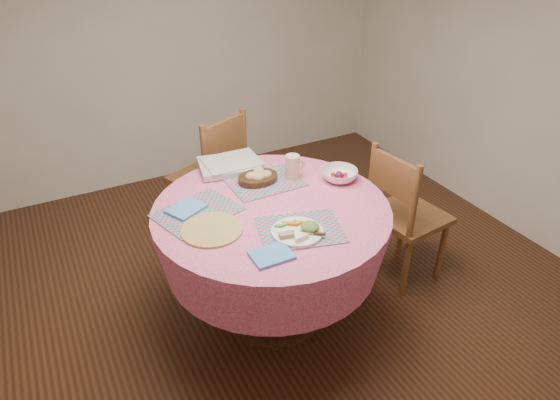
{
  "coord_description": "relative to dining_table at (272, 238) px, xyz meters",
  "views": [
    {
      "loc": [
        -0.98,
        -1.96,
        2.12
      ],
      "look_at": [
        0.05,
        0.0,
        0.78
      ],
      "focal_mm": 32.0,
      "sensor_mm": 36.0,
      "label": 1
    }
  ],
  "objects": [
    {
      "name": "dinner_plate",
      "position": [
        0.01,
        -0.28,
        0.22
      ],
      "size": [
        0.25,
        0.25,
        0.05
      ],
      "rotation": [
        0.0,
        0.0,
        -0.2
      ],
      "color": "white",
      "rests_on": "placemat_front"
    },
    {
      "name": "chair_back",
      "position": [
        0.02,
        0.94,
        -0.06
      ],
      "size": [
        0.57,
        0.56,
        0.95
      ],
      "rotation": [
        0.0,
        0.0,
        3.54
      ],
      "color": "brown",
      "rests_on": "ground"
    },
    {
      "name": "placemat_back",
      "position": [
        0.09,
        0.25,
        0.2
      ],
      "size": [
        0.4,
        0.3,
        0.01
      ],
      "primitive_type": "cube",
      "rotation": [
        0.0,
        0.0,
        0.01
      ],
      "color": "#177983",
      "rests_on": "dining_table"
    },
    {
      "name": "newspaper_stack",
      "position": [
        -0.02,
        0.5,
        0.22
      ],
      "size": [
        0.38,
        0.33,
        0.04
      ],
      "rotation": [
        0.0,
        0.0,
        -0.19
      ],
      "color": "silver",
      "rests_on": "dining_table"
    },
    {
      "name": "napkin_far",
      "position": [
        -0.4,
        0.17,
        0.21
      ],
      "size": [
        0.22,
        0.2,
        0.01
      ],
      "primitive_type": "cube",
      "rotation": [
        0.0,
        0.0,
        0.45
      ],
      "color": "#528FD3",
      "rests_on": "placemat_left"
    },
    {
      "name": "ground",
      "position": [
        0.0,
        0.0,
        -0.56
      ],
      "size": [
        4.0,
        4.0,
        0.0
      ],
      "primitive_type": "plane",
      "color": "#331C0F",
      "rests_on": "ground"
    },
    {
      "name": "room_envelope",
      "position": [
        0.0,
        0.0,
        1.16
      ],
      "size": [
        4.01,
        4.01,
        2.71
      ],
      "color": "silver",
      "rests_on": "ground"
    },
    {
      "name": "napkin_near",
      "position": [
        -0.19,
        -0.37,
        0.2
      ],
      "size": [
        0.18,
        0.14,
        0.01
      ],
      "primitive_type": "cube",
      "rotation": [
        0.0,
        0.0,
        -0.01
      ],
      "color": "#528FD3",
      "rests_on": "dining_table"
    },
    {
      "name": "chair_right",
      "position": [
        0.89,
        -0.03,
        -0.08
      ],
      "size": [
        0.45,
        0.46,
        0.9
      ],
      "rotation": [
        0.0,
        0.0,
        1.69
      ],
      "color": "brown",
      "rests_on": "ground"
    },
    {
      "name": "bread_bowl",
      "position": [
        0.06,
        0.27,
        0.23
      ],
      "size": [
        0.23,
        0.23,
        0.08
      ],
      "color": "black",
      "rests_on": "placemat_back"
    },
    {
      "name": "fruit_bowl",
      "position": [
        0.47,
        0.08,
        0.23
      ],
      "size": [
        0.21,
        0.21,
        0.06
      ],
      "rotation": [
        0.0,
        0.0,
        0.0
      ],
      "color": "white",
      "rests_on": "dining_table"
    },
    {
      "name": "wicker_trivet",
      "position": [
        -0.35,
        -0.06,
        0.2
      ],
      "size": [
        0.3,
        0.3,
        0.01
      ],
      "primitive_type": "cylinder",
      "color": "olive",
      "rests_on": "dining_table"
    },
    {
      "name": "placemat_left",
      "position": [
        -0.36,
        0.13,
        0.2
      ],
      "size": [
        0.47,
        0.4,
        0.01
      ],
      "primitive_type": "cube",
      "rotation": [
        0.0,
        0.0,
        0.3
      ],
      "color": "#177983",
      "rests_on": "dining_table"
    },
    {
      "name": "dining_table",
      "position": [
        0.0,
        0.0,
        0.0
      ],
      "size": [
        1.24,
        1.24,
        0.75
      ],
      "color": "pink",
      "rests_on": "ground"
    },
    {
      "name": "placemat_front",
      "position": [
        0.03,
        -0.25,
        0.2
      ],
      "size": [
        0.47,
        0.4,
        0.01
      ],
      "primitive_type": "cube",
      "rotation": [
        0.0,
        0.0,
        -0.27
      ],
      "color": "#177983",
      "rests_on": "dining_table"
    },
    {
      "name": "latte_mug",
      "position": [
        0.25,
        0.22,
        0.27
      ],
      "size": [
        0.12,
        0.08,
        0.14
      ],
      "color": "#CDB48D",
      "rests_on": "placemat_back"
    }
  ]
}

